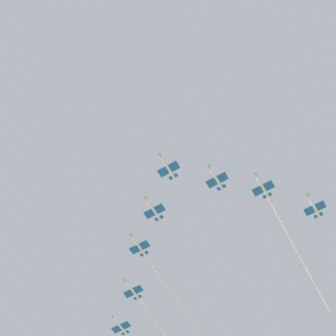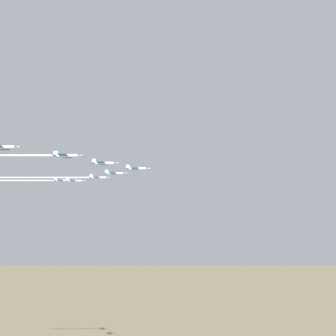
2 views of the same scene
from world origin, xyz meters
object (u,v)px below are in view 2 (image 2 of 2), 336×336
jet_lead (137,169)px  jet_starboard_trail (24,181)px  jet_center_rear (75,181)px  jet_starboard_inner (104,163)px  jet_port_outer (56,178)px  jet_port_inner (115,173)px

jet_lead → jet_starboard_trail: 102.97m
jet_center_rear → jet_starboard_inner: bearing=28.0°
jet_port_outer → jet_center_rear: size_ratio=5.71×
jet_lead → jet_starboard_trail: jet_starboard_trail is taller
jet_port_inner → jet_lead: bearing=43.3°
jet_center_rear → jet_port_outer: bearing=-25.4°
jet_starboard_inner → jet_center_rear: bearing=-152.0°
jet_starboard_inner → jet_center_rear: 66.05m
jet_starboard_trail → jet_port_outer: bearing=48.7°
jet_port_inner → jet_starboard_trail: 83.49m
jet_port_inner → jet_starboard_inner: 29.16m
jet_lead → jet_center_rear: bearing=-134.3°
jet_starboard_inner → jet_port_outer: 57.89m
jet_starboard_trail → jet_port_inner: bearing=58.4°
jet_port_outer → jet_lead: bearing=60.6°
jet_port_inner → jet_port_outer: bearing=-111.0°
jet_center_rear → jet_lead: bearing=45.7°
jet_starboard_inner → jet_starboard_trail: bearing=-135.7°
jet_lead → jet_starboard_inner: (3.14, -19.79, 0.21)m
jet_lead → jet_starboard_inner: 20.04m
jet_center_rear → jet_port_inner: bearing=46.7°
jet_starboard_inner → jet_port_outer: size_ratio=0.18×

